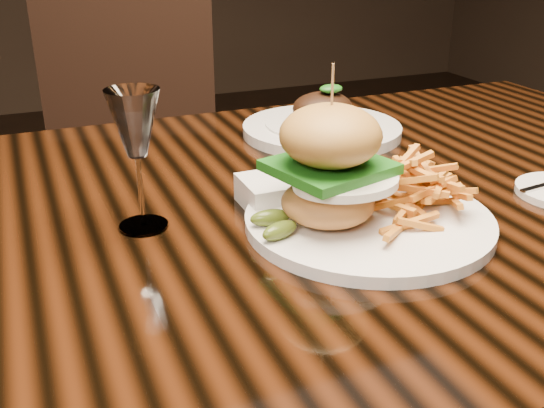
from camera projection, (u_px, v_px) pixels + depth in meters
name	position (u px, v px, depth m)	size (l,w,h in m)	color
dining_table	(264.00, 252.00, 0.88)	(1.60, 0.90, 0.75)	black
burger_plate	(366.00, 187.00, 0.76)	(0.30, 0.30, 0.20)	silver
ramekin	(273.00, 192.00, 0.83)	(0.08, 0.08, 0.04)	silver
wine_glass	(135.00, 129.00, 0.73)	(0.06, 0.06, 0.17)	white
far_dish	(322.00, 125.00, 1.12)	(0.28, 0.28, 0.09)	silver
chair_far	(133.00, 152.00, 1.68)	(0.55, 0.55, 0.95)	black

